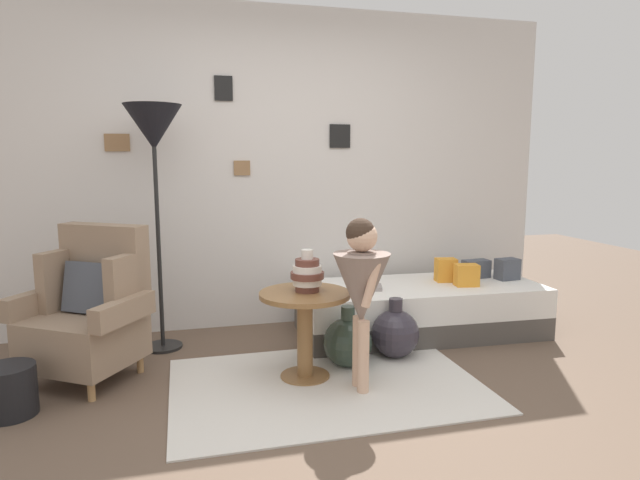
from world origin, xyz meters
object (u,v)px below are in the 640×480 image
(armchair, at_px, (90,310))
(person_child, at_px, (361,283))
(magazine_basket, at_px, (9,391))
(daybed, at_px, (420,309))
(demijohn_near, at_px, (348,342))
(floor_lamp, at_px, (154,137))
(demijohn_far, at_px, (395,333))
(side_table, at_px, (305,317))
(book_on_daybed, at_px, (367,287))
(vase_striped, at_px, (307,274))

(armchair, height_order, person_child, person_child)
(person_child, distance_m, magazine_basket, 2.03)
(daybed, height_order, demijohn_near, demijohn_near)
(floor_lamp, height_order, demijohn_far, floor_lamp)
(demijohn_far, relative_size, magazine_basket, 1.51)
(armchair, xyz_separation_m, daybed, (2.41, 0.28, -0.24))
(side_table, height_order, book_on_daybed, side_table)
(armchair, distance_m, demijohn_far, 2.04)
(side_table, xyz_separation_m, magazine_basket, (-1.67, -0.09, -0.26))
(side_table, height_order, person_child, person_child)
(floor_lamp, height_order, magazine_basket, floor_lamp)
(demijohn_far, bearing_deg, floor_lamp, 159.35)
(armchair, height_order, demijohn_far, armchair)
(armchair, height_order, side_table, armchair)
(floor_lamp, xyz_separation_m, demijohn_far, (1.60, -0.60, -1.37))
(side_table, distance_m, magazine_basket, 1.70)
(vase_striped, xyz_separation_m, floor_lamp, (-0.92, 0.78, 0.87))
(book_on_daybed, relative_size, demijohn_far, 0.52)
(demijohn_near, bearing_deg, vase_striped, -161.72)
(side_table, xyz_separation_m, vase_striped, (0.02, 0.02, 0.27))
(armchair, xyz_separation_m, person_child, (1.60, -0.63, 0.23))
(side_table, distance_m, book_on_daybed, 0.87)
(armchair, height_order, daybed, armchair)
(armchair, relative_size, person_child, 0.92)
(magazine_basket, bearing_deg, person_child, -4.99)
(armchair, distance_m, magazine_basket, 0.65)
(side_table, bearing_deg, book_on_daybed, 43.90)
(armchair, xyz_separation_m, vase_striped, (1.33, -0.34, 0.23))
(daybed, bearing_deg, armchair, -173.28)
(person_child, distance_m, demijohn_near, 0.63)
(daybed, height_order, person_child, person_child)
(magazine_basket, bearing_deg, book_on_daybed, 16.88)
(side_table, height_order, demijohn_near, side_table)
(side_table, relative_size, magazine_basket, 2.05)
(vase_striped, bearing_deg, magazine_basket, -176.22)
(vase_striped, bearing_deg, side_table, -137.44)
(person_child, relative_size, magazine_basket, 3.75)
(vase_striped, height_order, demijohn_far, vase_striped)
(floor_lamp, distance_m, person_child, 1.82)
(side_table, relative_size, demijohn_far, 1.35)
(floor_lamp, distance_m, demijohn_near, 1.96)
(armchair, relative_size, book_on_daybed, 4.41)
(side_table, relative_size, person_child, 0.55)
(vase_striped, bearing_deg, demijohn_near, 18.28)
(armchair, relative_size, demijohn_near, 2.33)
(side_table, height_order, magazine_basket, side_table)
(armchair, height_order, demijohn_near, armchair)
(demijohn_near, bearing_deg, book_on_daybed, 57.71)
(magazine_basket, bearing_deg, floor_lamp, 49.10)
(floor_lamp, relative_size, person_child, 1.68)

